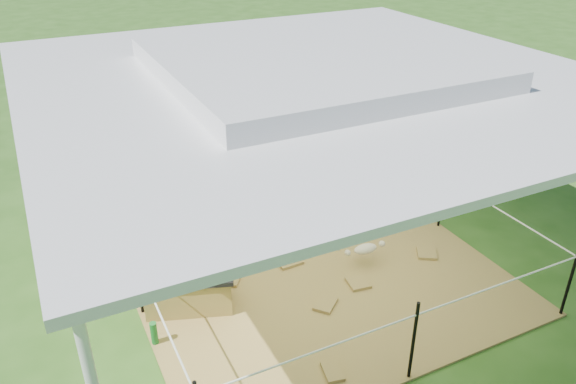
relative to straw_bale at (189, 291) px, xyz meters
name	(u,v)px	position (x,y,z in m)	size (l,w,h in m)	color
ground	(307,265)	(1.70, 0.14, -0.26)	(90.00, 90.00, 0.00)	#2D5919
hay_patch	(307,264)	(1.70, 0.14, -0.24)	(4.60, 4.60, 0.03)	brown
canopy_tent	(311,72)	(1.70, 0.14, 2.44)	(6.30, 6.30, 2.90)	silver
rope_fence	(308,225)	(1.70, 0.14, 0.39)	(4.54, 4.54, 1.00)	black
straw_bale	(189,291)	(0.00, 0.00, 0.00)	(1.01, 0.51, 0.45)	olive
dark_cloth	(187,273)	(0.00, 0.00, 0.25)	(1.08, 0.56, 0.06)	black
woman	(191,230)	(0.10, 0.00, 0.83)	(0.44, 0.29, 1.22)	red
green_bottle	(154,333)	(-0.55, -0.45, -0.08)	(0.08, 0.08, 0.28)	#197025
pony	(303,198)	(2.08, 1.01, 0.27)	(0.53, 1.17, 0.99)	#47474B
pink_hat	(303,164)	(2.08, 1.01, 0.83)	(0.31, 0.31, 0.14)	pink
foal	(366,247)	(2.41, -0.18, 0.03)	(0.91, 0.51, 0.51)	beige
trash_barrel	(302,79)	(4.94, 6.55, 0.21)	(0.59, 0.59, 0.92)	blue
picnic_table_near	(210,71)	(3.30, 8.65, 0.08)	(1.62, 1.17, 0.67)	brown
picnic_table_far	(300,49)	(6.44, 9.54, 0.15)	(1.93, 1.39, 0.80)	brown
distant_person	(245,75)	(3.75, 7.32, 0.27)	(0.51, 0.40, 1.05)	teal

